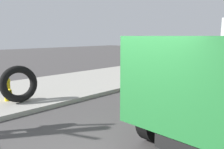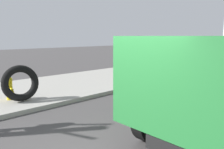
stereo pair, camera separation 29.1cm
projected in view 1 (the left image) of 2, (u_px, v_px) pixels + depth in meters
The scene contains 2 objects.
fire_hydrant at pixel (7, 88), 7.84m from camera, with size 0.25×0.56×0.84m.
loose_tire at pixel (19, 84), 7.64m from camera, with size 1.26×1.26×0.25m, color black.
Camera 1 is at (-2.63, -2.50, 2.40)m, focal length 36.00 mm.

